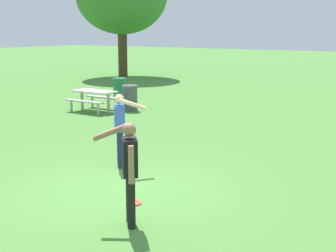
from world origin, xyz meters
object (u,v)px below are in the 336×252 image
Objects in this scene: person_catcher at (129,166)px; trash_can_beside_table at (130,98)px; frisbee at (134,203)px; picnic_table_near at (95,96)px; person_thrower at (120,125)px; trash_can_further_along at (120,89)px.

person_catcher is 1.71× the size of trash_can_beside_table.
picnic_table_near is (-7.04, 6.76, 0.55)m from frisbee.
person_catcher reaches higher than frisbee.
person_thrower is 1.71× the size of trash_can_further_along.
person_thrower is at bearing -53.53° from trash_can_beside_table.
trash_can_further_along is at bearing 137.49° from trash_can_beside_table.
trash_can_beside_table and trash_can_further_along have the same top height.
picnic_table_near is at bearing -141.00° from trash_can_beside_table.
frisbee is at bearing -45.47° from person_thrower.
picnic_table_near is at bearing -69.63° from trash_can_further_along.
person_catcher is at bearing -51.95° from trash_can_beside_table.
person_catcher reaches higher than trash_can_further_along.
person_catcher is at bearing -44.84° from picnic_table_near.
frisbee is 9.70m from trash_can_beside_table.
trash_can_further_along is (-8.04, 9.45, 0.47)m from frisbee.
trash_can_further_along is (-8.55, 10.19, -0.48)m from person_catcher.
picnic_table_near is 1.77× the size of trash_can_further_along.
picnic_table_near is 1.77× the size of trash_can_beside_table.
person_catcher is 1.31m from frisbee.
person_thrower is 0.96× the size of picnic_table_near.
person_thrower is 10.10m from trash_can_further_along.
person_catcher is 10.65m from picnic_table_near.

